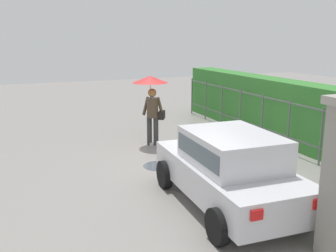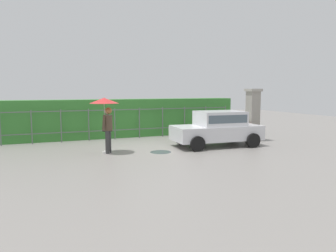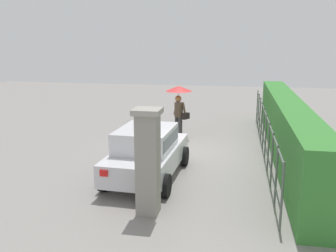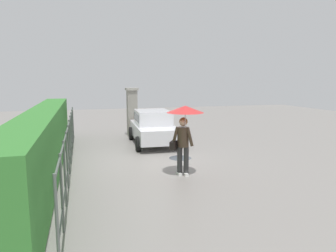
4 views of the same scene
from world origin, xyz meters
name	(u,v)px [view 3 (image 3 of 4)]	position (x,y,z in m)	size (l,w,h in m)	color
ground_plane	(183,152)	(0.00, 0.00, 0.00)	(40.00, 40.00, 0.00)	gray
car	(147,151)	(2.62, -0.63, 0.80)	(3.80, 2.00, 1.48)	silver
pedestrian	(179,99)	(-2.07, -0.46, 1.58)	(1.07, 1.07, 2.08)	#333333
gate_pillar	(148,161)	(4.80, -0.07, 1.24)	(0.60, 0.60, 2.42)	gray
fence_section	(265,130)	(-0.41, 2.79, 0.83)	(11.08, 0.05, 1.50)	#59605B
hedge_row	(287,128)	(-0.41, 3.51, 0.95)	(12.03, 0.90, 1.90)	#387F33
puddle_near	(155,150)	(-0.09, -1.01, 0.00)	(0.81, 0.81, 0.00)	#4C545B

